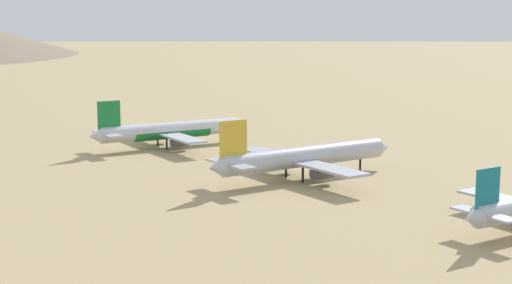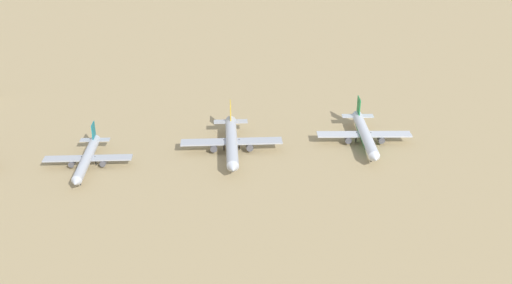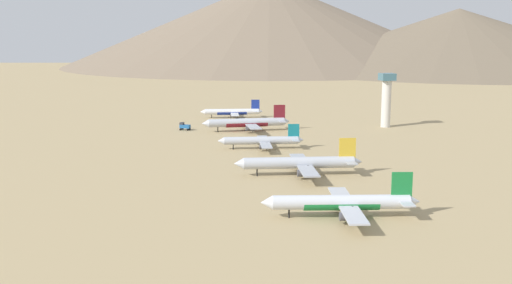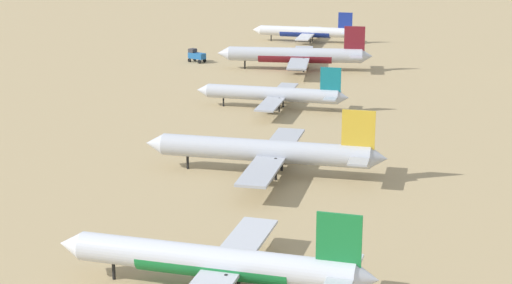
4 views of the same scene
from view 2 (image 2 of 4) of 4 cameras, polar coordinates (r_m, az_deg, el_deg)
ground_plane at (r=210.40m, az=-15.27°, el=-2.13°), size 1800.00×1800.00×0.00m
parked_jet_2 at (r=207.59m, az=-15.63°, el=-1.47°), size 36.16×29.45×10.42m
parked_jet_3 at (r=210.24m, az=-2.31°, el=0.06°), size 44.01×35.83×12.69m
parked_jet_4 at (r=219.67m, az=10.22°, el=0.72°), size 41.92×34.23×12.10m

